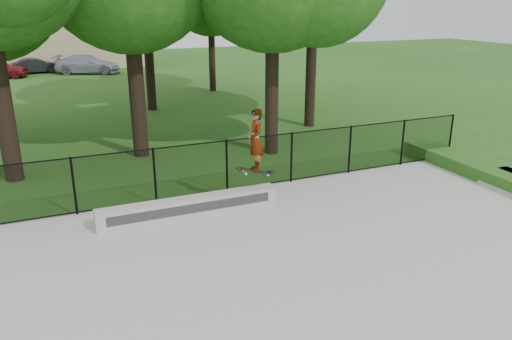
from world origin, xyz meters
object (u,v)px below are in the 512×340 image
Objects in this scene: grind_ledge at (190,207)px; skater_airborne at (256,142)px; car_b at (36,66)px; car_c at (88,64)px.

grind_ledge is 2.57× the size of skater_airborne.
grind_ledge is 2.28m from skater_airborne.
car_c is at bearing -121.10° from car_b.
car_b is at bearing 99.16° from skater_airborne.
car_c is at bearing 92.71° from skater_airborne.
car_b is 1.72× the size of skater_airborne.
skater_airborne is at bearing -155.69° from car_c.
grind_ledge is 27.99m from car_c.
car_c is 2.42× the size of skater_airborne.
skater_airborne reaches higher than car_b.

